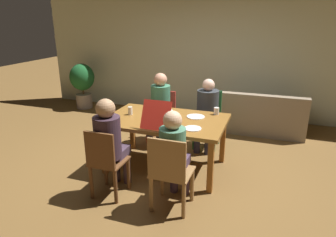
% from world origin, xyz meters
% --- Properties ---
extents(ground_plane, '(20.00, 20.00, 0.00)m').
position_xyz_m(ground_plane, '(0.00, 0.00, 0.00)').
color(ground_plane, brown).
extents(back_wall, '(7.99, 0.12, 3.00)m').
position_xyz_m(back_wall, '(0.00, 2.81, 1.50)').
color(back_wall, beige).
rests_on(back_wall, ground).
extents(dining_table, '(1.69, 1.08, 0.76)m').
position_xyz_m(dining_table, '(0.00, 0.00, 0.69)').
color(dining_table, brown).
rests_on(dining_table, ground).
extents(chair_0, '(0.44, 0.41, 0.89)m').
position_xyz_m(chair_0, '(-0.42, 0.99, 0.48)').
color(chair_0, '#B43128').
rests_on(chair_0, ground).
extents(person_0, '(0.33, 0.53, 1.23)m').
position_xyz_m(person_0, '(-0.42, 0.85, 0.72)').
color(person_0, '#3D3C4B').
rests_on(person_0, ground).
extents(chair_1, '(0.41, 0.44, 0.95)m').
position_xyz_m(chair_1, '(0.40, 1.03, 0.50)').
color(chair_1, '#246131').
rests_on(chair_1, ground).
extents(person_1, '(0.36, 0.53, 1.18)m').
position_xyz_m(person_1, '(0.40, 0.89, 0.70)').
color(person_1, '#2E2E4C').
rests_on(person_1, ground).
extents(chair_2, '(0.40, 0.41, 0.90)m').
position_xyz_m(chair_2, '(-0.42, -0.97, 0.47)').
color(chair_2, brown).
rests_on(chair_2, ground).
extents(person_2, '(0.33, 0.51, 1.25)m').
position_xyz_m(person_2, '(-0.42, -0.84, 0.73)').
color(person_2, '#3F2E3D').
rests_on(person_2, ground).
extents(chair_3, '(0.45, 0.42, 0.93)m').
position_xyz_m(chair_3, '(0.40, -0.98, 0.49)').
color(chair_3, olive).
rests_on(chair_3, ground).
extents(person_3, '(0.30, 0.50, 1.19)m').
position_xyz_m(person_3, '(0.40, -0.83, 0.69)').
color(person_3, '#433147').
rests_on(person_3, ground).
extents(pizza_box_0, '(0.38, 0.55, 0.37)m').
position_xyz_m(pizza_box_0, '(0.03, -0.23, 0.82)').
color(pizza_box_0, red).
rests_on(pizza_box_0, dining_table).
extents(plate_0, '(0.26, 0.26, 0.01)m').
position_xyz_m(plate_0, '(0.38, 0.21, 0.77)').
color(plate_0, white).
rests_on(plate_0, dining_table).
extents(plate_1, '(0.22, 0.22, 0.01)m').
position_xyz_m(plate_1, '(0.47, -0.26, 0.77)').
color(plate_1, white).
rests_on(plate_1, dining_table).
extents(plate_2, '(0.20, 0.20, 0.03)m').
position_xyz_m(plate_2, '(-0.11, 0.34, 0.77)').
color(plate_2, white).
rests_on(plate_2, dining_table).
extents(drinking_glass_0, '(0.07, 0.07, 0.12)m').
position_xyz_m(drinking_glass_0, '(-0.56, 0.01, 0.82)').
color(drinking_glass_0, silver).
rests_on(drinking_glass_0, dining_table).
extents(drinking_glass_1, '(0.06, 0.06, 0.10)m').
position_xyz_m(drinking_glass_1, '(0.34, -0.47, 0.82)').
color(drinking_glass_1, '#B8532F').
rests_on(drinking_glass_1, dining_table).
extents(drinking_glass_2, '(0.08, 0.08, 0.11)m').
position_xyz_m(drinking_glass_2, '(0.64, 0.43, 0.82)').
color(drinking_glass_2, silver).
rests_on(drinking_glass_2, dining_table).
extents(couch, '(1.72, 0.83, 0.79)m').
position_xyz_m(couch, '(1.18, 2.02, 0.28)').
color(couch, gray).
rests_on(couch, ground).
extents(potted_plant, '(0.58, 0.58, 1.07)m').
position_xyz_m(potted_plant, '(-2.92, 2.23, 0.65)').
color(potted_plant, gray).
rests_on(potted_plant, ground).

